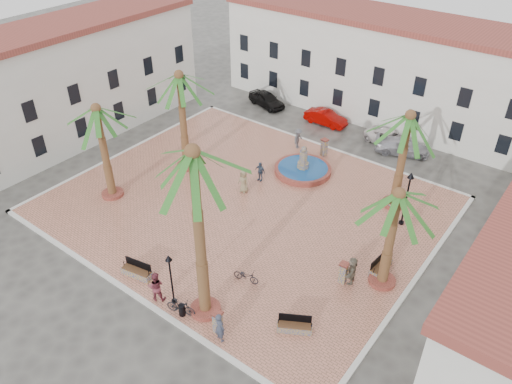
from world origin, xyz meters
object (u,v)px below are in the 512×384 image
Objects in this scene: palm_nw at (180,86)px; lamppost_e at (408,190)px; litter_bin at (182,310)px; cyclist_a at (220,327)px; palm_ne at (408,127)px; pedestrian_east at (352,270)px; palm_sw at (98,120)px; pedestrian_fountain_b at (260,171)px; cyclist_b at (156,286)px; car_silver at (402,147)px; bollard_e at (343,272)px; pedestrian_north at (298,138)px; bench_ne at (395,200)px; bicycle_a at (246,276)px; car_black at (267,99)px; pedestrian_fountain_a at (244,181)px; car_red at (326,118)px; bicycle_b at (181,307)px; bench_e at (381,266)px; palm_s at (194,171)px; lamppost_s at (170,271)px; fountain at (303,169)px; bollard_n at (324,147)px; bench_se at (295,327)px; car_white at (390,138)px; bench_s at (137,272)px; bollard_se at (218,322)px; palm_e at (397,206)px.

palm_nw reaches higher than lamppost_e.
litter_bin is 0.39× the size of cyclist_a.
pedestrian_east is at bearing -81.64° from palm_ne.
pedestrian_fountain_b is at bearing 47.68° from palm_sw.
cyclist_b reaches higher than car_silver.
pedestrian_north reaches higher than bollard_e.
bench_ne is 17.77m from litter_bin.
bicycle_a is 0.83× the size of cyclist_b.
bollard_e reaches higher than car_black.
pedestrian_fountain_a is 13.75m from car_red.
cyclist_a is 1.17× the size of bicycle_a.
bicycle_b is 0.95× the size of pedestrian_fountain_a.
bench_e is (17.94, -1.61, -6.68)m from palm_nw.
palm_nw is 15.73m from cyclist_b.
bicycle_a is at bearing 83.36° from palm_s.
lamppost_s is (-1.86, -0.61, -6.85)m from palm_s.
fountain is 18.34m from palm_s.
lamppost_e is 2.78× the size of bollard_n.
pedestrian_north is at bearing 55.91° from palm_nw.
palm_ne reaches higher than cyclist_a.
bicycle_a is 22.21m from car_red.
palm_ne is 18.56m from litter_bin.
cyclist_b reaches higher than bench_se.
pedestrian_north is at bearing 92.53° from bench_se.
palm_sw is 1.63× the size of car_white.
lamppost_s is 0.85× the size of lamppost_e.
car_red is at bearing -4.22° from bicycle_b.
bench_e is (11.52, 9.41, -0.01)m from bench_s.
car_silver reaches higher than car_white.
bollard_se is (6.71, -0.27, 0.46)m from bench_s.
fountain is 13.01m from bicycle_a.
fountain is at bearing 5.75° from bicycle_a.
palm_nw is 19.70m from bench_se.
car_silver is (2.18, 24.46, 0.14)m from litter_bin.
bollard_se is at bearing 149.05° from cyclist_b.
palm_sw is 0.99× the size of palm_ne.
palm_e reaches higher than pedestrian_north.
cyclist_b is at bearing -87.21° from fountain.
lamppost_e is at bearing 161.11° from pedestrian_east.
fountain is at bearing -88.85° from bollard_n.
lamppost_s is (9.73, -11.20, -4.54)m from palm_nw.
palm_ne is at bearing 170.10° from pedestrian_east.
cyclist_b is (-2.80, -1.01, -8.29)m from palm_s.
car_black is at bearing 119.22° from palm_s.
bench_s is at bearing 133.90° from bench_e.
palm_sw is at bearing 156.48° from car_white.
lamppost_e reaches higher than lamppost_s.
bicycle_b is 0.43× the size of car_red.
cyclist_b reaches higher than bollard_e.
fountain is 16.10m from bench_s.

